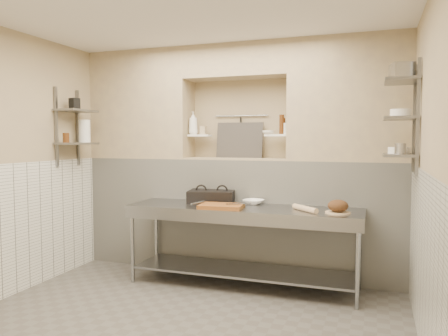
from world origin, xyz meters
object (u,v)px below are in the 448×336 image
at_px(cutting_board, 221,206).
at_px(prep_table, 243,230).
at_px(bread_loaf, 338,206).
at_px(bottle_soap, 193,123).
at_px(rolling_pin, 305,209).
at_px(jug_left, 85,131).
at_px(bowl_alcove, 268,132).
at_px(panini_press, 212,196).
at_px(mixing_bowl, 253,202).

bearing_deg(cutting_board, prep_table, 36.81).
xyz_separation_m(bread_loaf, bottle_soap, (-1.85, 0.61, 0.88)).
xyz_separation_m(rolling_pin, jug_left, (-2.78, 0.08, 0.82)).
xyz_separation_m(prep_table, jug_left, (-2.08, 0.02, 1.11)).
height_order(bowl_alcove, jug_left, jug_left).
height_order(prep_table, bread_loaf, bread_loaf).
relative_size(bottle_soap, bowl_alcove, 2.04).
bearing_deg(panini_press, bowl_alcove, 15.25).
relative_size(panini_press, rolling_pin, 1.56).
distance_m(bowl_alcove, jug_left, 2.30).
distance_m(mixing_bowl, bowl_alcove, 0.86).
bearing_deg(prep_table, bowl_alcove, 73.03).
xyz_separation_m(bread_loaf, jug_left, (-3.11, 0.09, 0.78)).
bearing_deg(jug_left, mixing_bowl, 5.82).
bearing_deg(mixing_bowl, rolling_pin, -25.32).
height_order(cutting_board, bottle_soap, bottle_soap).
distance_m(mixing_bowl, jug_left, 2.31).
xyz_separation_m(prep_table, bowl_alcove, (0.16, 0.53, 1.09)).
distance_m(cutting_board, jug_left, 2.07).
height_order(panini_press, mixing_bowl, panini_press).
bearing_deg(cutting_board, bowl_alcove, 62.07).
height_order(panini_press, bottle_soap, bottle_soap).
height_order(rolling_pin, bowl_alcove, bowl_alcove).
height_order(prep_table, rolling_pin, rolling_pin).
relative_size(cutting_board, jug_left, 1.65).
bearing_deg(bread_loaf, prep_table, 175.83).
bearing_deg(rolling_pin, mixing_bowl, 154.68).
xyz_separation_m(bottle_soap, jug_left, (-1.26, -0.52, -0.10)).
bearing_deg(bottle_soap, jug_left, -157.64).
xyz_separation_m(mixing_bowl, bottle_soap, (-0.88, 0.30, 0.93)).
xyz_separation_m(prep_table, rolling_pin, (0.70, -0.07, 0.29)).
bearing_deg(bottle_soap, panini_press, -40.66).
xyz_separation_m(mixing_bowl, jug_left, (-2.14, -0.22, 0.83)).
bearing_deg(prep_table, panini_press, 153.95).
bearing_deg(panini_press, mixing_bowl, -9.71).
bearing_deg(prep_table, bread_loaf, -4.17).
bearing_deg(rolling_pin, panini_press, 166.02).
relative_size(cutting_board, mixing_bowl, 2.01).
relative_size(rolling_pin, bread_loaf, 1.85).
bearing_deg(mixing_bowl, jug_left, -174.18).
height_order(rolling_pin, bread_loaf, bread_loaf).
bearing_deg(bowl_alcove, bottle_soap, 179.49).
bearing_deg(bottle_soap, bowl_alcove, -0.51).
height_order(mixing_bowl, bowl_alcove, bowl_alcove).
bearing_deg(cutting_board, bottle_soap, 132.28).
bearing_deg(bottle_soap, prep_table, -33.24).
bearing_deg(jug_left, bottle_soap, 22.36).
height_order(mixing_bowl, bottle_soap, bottle_soap).
xyz_separation_m(mixing_bowl, rolling_pin, (0.64, -0.30, 0.00)).
bearing_deg(jug_left, bread_loaf, -1.71).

